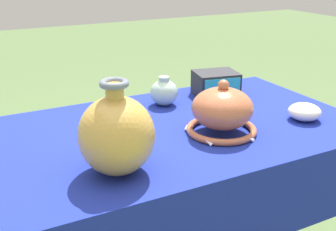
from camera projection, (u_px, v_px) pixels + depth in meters
The scene contains 6 objects.
display_table at pixel (174, 149), 1.43m from camera, with size 1.29×0.75×0.75m.
vase_tall_bulbous at pixel (117, 135), 1.09m from camera, with size 0.20×0.20×0.25m.
vase_dome_bell at pixel (222, 112), 1.35m from camera, with size 0.23×0.24×0.18m.
mosaic_tile_box at pixel (216, 84), 1.71m from camera, with size 0.19×0.17×0.10m.
jar_round_celadon at pixel (164, 92), 1.60m from camera, with size 0.11×0.11×0.11m.
bowl_shallow_ivory at pixel (305, 112), 1.47m from camera, with size 0.11×0.11×0.06m, color white.
Camera 1 is at (-0.61, -1.15, 1.29)m, focal length 45.00 mm.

